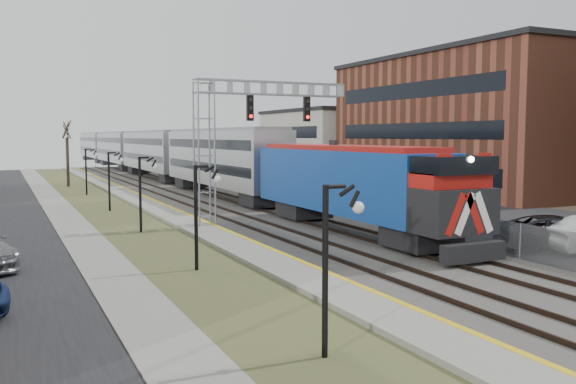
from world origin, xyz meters
TOP-DOWN VIEW (x-y plane):
  - sidewalk at (-7.00, 35.00)m, footprint 2.00×120.00m
  - grass_median at (-4.00, 35.00)m, footprint 4.00×120.00m
  - platform at (-1.00, 35.00)m, footprint 2.00×120.00m
  - ballast_bed at (4.00, 35.00)m, footprint 8.00×120.00m
  - parking_lot at (16.00, 35.00)m, footprint 16.00×120.00m
  - platform_edge at (-0.12, 35.00)m, footprint 0.24×120.00m
  - track_near at (2.00, 35.00)m, footprint 1.58×120.00m
  - track_far at (5.50, 35.00)m, footprint 1.58×120.00m
  - train at (5.50, 69.58)m, footprint 3.00×108.65m
  - signal_gantry at (1.22, 27.99)m, footprint 9.00×1.07m
  - lampposts at (-4.00, 18.29)m, footprint 0.14×62.14m
  - fence at (8.20, 35.00)m, footprint 0.04×120.00m
  - buildings_east at (30.00, 31.18)m, footprint 16.00×76.00m
  - car_lot_c at (11.83, 15.29)m, footprint 5.98×4.21m
  - car_lot_d at (13.47, 26.90)m, footprint 4.74×2.70m
  - car_lot_e at (13.32, 35.26)m, footprint 4.42×2.91m

SIDE VIEW (x-z plane):
  - parking_lot at x=16.00m, z-range 0.00..0.04m
  - grass_median at x=-4.00m, z-range 0.00..0.06m
  - sidewalk at x=-7.00m, z-range 0.00..0.08m
  - ballast_bed at x=4.00m, z-range 0.00..0.20m
  - platform at x=-1.00m, z-range 0.00..0.24m
  - platform_edge at x=-0.12m, z-range 0.24..0.25m
  - track_near at x=2.00m, z-range 0.20..0.35m
  - track_far at x=5.50m, z-range 0.20..0.35m
  - car_lot_d at x=13.47m, z-range 0.00..1.29m
  - car_lot_e at x=13.32m, z-range 0.00..1.40m
  - car_lot_c at x=11.83m, z-range 0.00..1.51m
  - fence at x=8.20m, z-range 0.00..1.60m
  - lampposts at x=-4.00m, z-range 0.00..4.00m
  - train at x=5.50m, z-range 0.28..5.60m
  - signal_gantry at x=1.22m, z-range 1.51..9.66m
  - buildings_east at x=30.00m, z-range -1.19..13.81m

